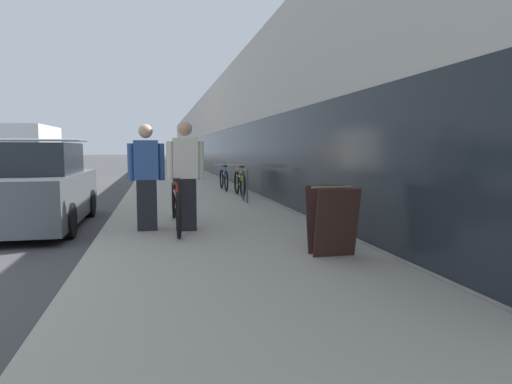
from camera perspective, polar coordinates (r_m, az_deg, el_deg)
sidewalk_slab at (r=26.17m, az=-10.08°, el=2.22°), size 3.85×70.00×0.12m
storefront_facade at (r=35.03m, az=0.87°, el=6.98°), size 10.01×70.00×4.88m
tandem_bicycle at (r=8.14m, az=-9.99°, el=-1.62°), size 0.52×2.83×0.91m
person_rider at (r=7.74m, az=-8.80°, el=1.98°), size 0.62×0.24×1.83m
person_bystander at (r=7.88m, az=-13.53°, el=1.80°), size 0.61×0.24×1.78m
bike_rack_hoop at (r=11.83m, az=-1.37°, el=1.26°), size 0.05×0.60×0.84m
cruiser_bike_nearest at (r=13.29m, az=-2.05°, el=1.14°), size 0.52×1.69×0.90m
cruiser_bike_middle at (r=15.20m, az=-4.04°, el=1.60°), size 0.52×1.74×0.84m
sandwich_board_sign at (r=5.99m, az=9.43°, el=-3.52°), size 0.56×0.56×0.90m
parked_sedan_curbside at (r=9.58m, az=-25.90°, el=0.30°), size 1.82×4.13×1.67m
moving_truck at (r=24.71m, az=-26.53°, el=4.44°), size 2.40×6.40×2.57m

